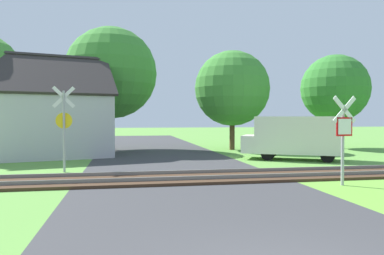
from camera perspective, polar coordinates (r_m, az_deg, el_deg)
road_asphalt at (r=6.78m, az=8.25°, el=-17.12°), size 7.33×80.00×0.01m
rail_track at (r=13.29m, az=-1.35°, el=-7.65°), size 60.00×2.60×0.22m
stop_sign_near at (r=12.85m, az=22.09°, el=-0.82°), size 0.87×0.19×2.87m
crossing_sign_far at (r=15.73m, az=-18.93°, el=0.79°), size 0.87×0.19×3.43m
house at (r=22.61m, az=-21.68°, el=0.77°), size 8.35×7.21×5.77m
tree_center at (r=25.94m, az=-12.23°, el=8.11°), size 6.13×6.13×8.25m
tree_right at (r=25.68m, az=6.15°, el=5.94°), size 5.10×5.10×6.73m
tree_far at (r=28.54m, az=20.96°, el=5.57°), size 4.77×4.77×6.65m
mail_truck at (r=20.00m, az=15.31°, el=-1.24°), size 5.19×3.95×2.24m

